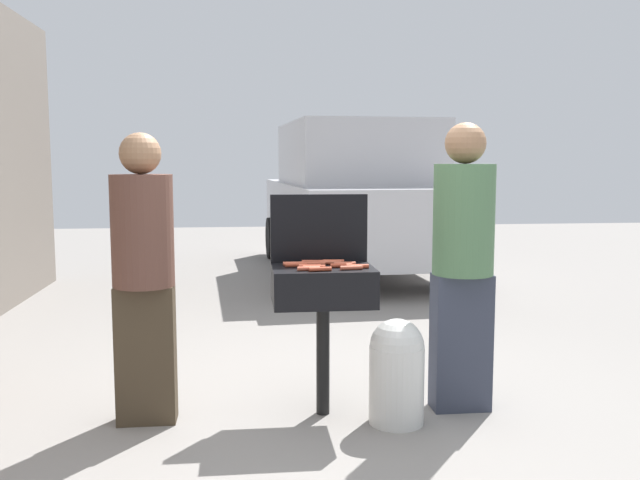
# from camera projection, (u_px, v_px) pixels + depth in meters

# --- Properties ---
(ground_plane) EXTENTS (24.00, 24.00, 0.00)m
(ground_plane) POSITION_uv_depth(u_px,v_px,m) (332.00, 411.00, 4.22)
(ground_plane) COLOR gray
(bbq_grill) EXTENTS (0.60, 0.44, 0.90)m
(bbq_grill) POSITION_uv_depth(u_px,v_px,m) (323.00, 291.00, 4.10)
(bbq_grill) COLOR black
(bbq_grill) RESTS_ON ground
(grill_lid_open) EXTENTS (0.60, 0.05, 0.42)m
(grill_lid_open) POSITION_uv_depth(u_px,v_px,m) (319.00, 228.00, 4.28)
(grill_lid_open) COLOR black
(grill_lid_open) RESTS_ON bbq_grill
(hot_dog_0) EXTENTS (0.13, 0.03, 0.03)m
(hot_dog_0) POSITION_uv_depth(u_px,v_px,m) (345.00, 264.00, 4.13)
(hot_dog_0) COLOR #C6593D
(hot_dog_0) RESTS_ON bbq_grill
(hot_dog_1) EXTENTS (0.13, 0.03, 0.03)m
(hot_dog_1) POSITION_uv_depth(u_px,v_px,m) (330.00, 262.00, 4.19)
(hot_dog_1) COLOR #C6593D
(hot_dog_1) RESTS_ON bbq_grill
(hot_dog_2) EXTENTS (0.13, 0.04, 0.03)m
(hot_dog_2) POSITION_uv_depth(u_px,v_px,m) (351.00, 268.00, 3.98)
(hot_dog_2) COLOR #C6593D
(hot_dog_2) RESTS_ON bbq_grill
(hot_dog_3) EXTENTS (0.13, 0.04, 0.03)m
(hot_dog_3) POSITION_uv_depth(u_px,v_px,m) (309.00, 269.00, 3.95)
(hot_dog_3) COLOR #C6593D
(hot_dog_3) RESTS_ON bbq_grill
(hot_dog_4) EXTENTS (0.13, 0.03, 0.03)m
(hot_dog_4) POSITION_uv_depth(u_px,v_px,m) (341.00, 265.00, 4.07)
(hot_dog_4) COLOR #AD4228
(hot_dog_4) RESTS_ON bbq_grill
(hot_dog_5) EXTENTS (0.13, 0.04, 0.03)m
(hot_dog_5) POSITION_uv_depth(u_px,v_px,m) (333.00, 262.00, 4.23)
(hot_dog_5) COLOR #B74C33
(hot_dog_5) RESTS_ON bbq_grill
(hot_dog_6) EXTENTS (0.13, 0.03, 0.03)m
(hot_dog_6) POSITION_uv_depth(u_px,v_px,m) (314.00, 267.00, 4.00)
(hot_dog_6) COLOR #AD4228
(hot_dog_6) RESTS_ON bbq_grill
(hot_dog_7) EXTENTS (0.13, 0.03, 0.03)m
(hot_dog_7) POSITION_uv_depth(u_px,v_px,m) (294.00, 264.00, 4.13)
(hot_dog_7) COLOR #C6593D
(hot_dog_7) RESTS_ON bbq_grill
(hot_dog_8) EXTENTS (0.13, 0.03, 0.03)m
(hot_dog_8) POSITION_uv_depth(u_px,v_px,m) (296.00, 265.00, 4.08)
(hot_dog_8) COLOR #AD4228
(hot_dog_8) RESTS_ON bbq_grill
(hot_dog_9) EXTENTS (0.13, 0.04, 0.03)m
(hot_dog_9) POSITION_uv_depth(u_px,v_px,m) (310.00, 266.00, 4.04)
(hot_dog_9) COLOR #AD4228
(hot_dog_9) RESTS_ON bbq_grill
(hot_dog_10) EXTENTS (0.13, 0.04, 0.03)m
(hot_dog_10) POSITION_uv_depth(u_px,v_px,m) (313.00, 262.00, 4.21)
(hot_dog_10) COLOR #B74C33
(hot_dog_10) RESTS_ON bbq_grill
(hot_dog_11) EXTENTS (0.13, 0.03, 0.03)m
(hot_dog_11) POSITION_uv_depth(u_px,v_px,m) (358.00, 266.00, 4.03)
(hot_dog_11) COLOR #AD4228
(hot_dog_11) RESTS_ON bbq_grill
(hot_dog_12) EXTENTS (0.13, 0.04, 0.03)m
(hot_dog_12) POSITION_uv_depth(u_px,v_px,m) (320.00, 269.00, 3.93)
(hot_dog_12) COLOR #AD4228
(hot_dog_12) RESTS_ON bbq_grill
(hot_dog_13) EXTENTS (0.13, 0.03, 0.03)m
(hot_dog_13) POSITION_uv_depth(u_px,v_px,m) (314.00, 264.00, 4.13)
(hot_dog_13) COLOR #B74C33
(hot_dog_13) RESTS_ON bbq_grill
(propane_tank) EXTENTS (0.32, 0.32, 0.62)m
(propane_tank) POSITION_uv_depth(u_px,v_px,m) (397.00, 369.00, 4.00)
(propane_tank) COLOR silver
(propane_tank) RESTS_ON ground
(person_left) EXTENTS (0.35, 0.35, 1.68)m
(person_left) POSITION_uv_depth(u_px,v_px,m) (144.00, 268.00, 3.96)
(person_left) COLOR #3F3323
(person_left) RESTS_ON ground
(person_right) EXTENTS (0.37, 0.37, 1.75)m
(person_right) POSITION_uv_depth(u_px,v_px,m) (463.00, 256.00, 4.17)
(person_right) COLOR #333847
(person_right) RESTS_ON ground
(parked_minivan) EXTENTS (2.26, 4.51, 2.02)m
(parked_minivan) POSITION_uv_depth(u_px,v_px,m) (353.00, 198.00, 9.35)
(parked_minivan) COLOR #B7B7BC
(parked_minivan) RESTS_ON ground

